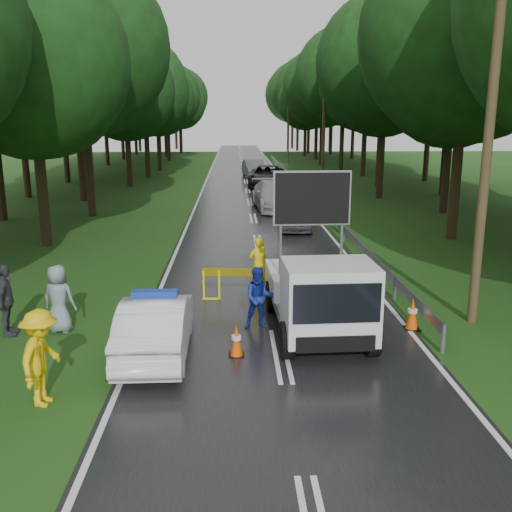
{
  "coord_description": "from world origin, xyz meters",
  "views": [
    {
      "loc": [
        -1.03,
        -11.95,
        5.22
      ],
      "look_at": [
        -0.4,
        4.19,
        1.3
      ],
      "focal_mm": 40.0,
      "sensor_mm": 36.0,
      "label": 1
    }
  ],
  "objects_px": {
    "civilian": "(259,298)",
    "queue_car_third": "(267,176)",
    "queue_car_first": "(295,215)",
    "queue_car_second": "(275,195)",
    "work_truck": "(319,294)",
    "queue_car_fourth": "(254,169)",
    "police_sedan": "(156,326)",
    "barrier": "(242,276)",
    "officer": "(258,264)"
  },
  "relations": [
    {
      "from": "barrier",
      "to": "queue_car_first",
      "type": "bearing_deg",
      "value": 81.15
    },
    {
      "from": "police_sedan",
      "to": "civilian",
      "type": "xyz_separation_m",
      "value": [
        2.39,
        1.54,
        0.12
      ]
    },
    {
      "from": "police_sedan",
      "to": "queue_car_fourth",
      "type": "xyz_separation_m",
      "value": [
        3.6,
        39.3,
        0.1
      ]
    },
    {
      "from": "work_truck",
      "to": "queue_car_fourth",
      "type": "distance_m",
      "value": 38.24
    },
    {
      "from": "queue_car_third",
      "to": "queue_car_fourth",
      "type": "relative_size",
      "value": 1.24
    },
    {
      "from": "work_truck",
      "to": "queue_car_first",
      "type": "distance_m",
      "value": 13.77
    },
    {
      "from": "officer",
      "to": "queue_car_fourth",
      "type": "distance_m",
      "value": 34.51
    },
    {
      "from": "queue_car_first",
      "to": "queue_car_fourth",
      "type": "xyz_separation_m",
      "value": [
        -1.09,
        24.5,
        0.12
      ]
    },
    {
      "from": "queue_car_first",
      "to": "police_sedan",
      "type": "bearing_deg",
      "value": -103.9
    },
    {
      "from": "civilian",
      "to": "queue_car_first",
      "type": "bearing_deg",
      "value": 76.6
    },
    {
      "from": "police_sedan",
      "to": "queue_car_first",
      "type": "relative_size",
      "value": 1.06
    },
    {
      "from": "police_sedan",
      "to": "barrier",
      "type": "height_order",
      "value": "police_sedan"
    },
    {
      "from": "civilian",
      "to": "queue_car_second",
      "type": "bearing_deg",
      "value": 81.22
    },
    {
      "from": "barrier",
      "to": "queue_car_fourth",
      "type": "distance_m",
      "value": 35.53
    },
    {
      "from": "civilian",
      "to": "queue_car_fourth",
      "type": "relative_size",
      "value": 0.34
    },
    {
      "from": "officer",
      "to": "queue_car_second",
      "type": "bearing_deg",
      "value": -119.32
    },
    {
      "from": "queue_car_second",
      "to": "officer",
      "type": "bearing_deg",
      "value": -101.18
    },
    {
      "from": "officer",
      "to": "queue_car_second",
      "type": "relative_size",
      "value": 0.3
    },
    {
      "from": "barrier",
      "to": "queue_car_first",
      "type": "relative_size",
      "value": 0.6
    },
    {
      "from": "civilian",
      "to": "officer",
      "type": "bearing_deg",
      "value": 84.4
    },
    {
      "from": "police_sedan",
      "to": "queue_car_third",
      "type": "relative_size",
      "value": 0.7
    },
    {
      "from": "officer",
      "to": "queue_car_first",
      "type": "distance_m",
      "value": 10.24
    },
    {
      "from": "queue_car_third",
      "to": "officer",
      "type": "bearing_deg",
      "value": -88.58
    },
    {
      "from": "police_sedan",
      "to": "work_truck",
      "type": "bearing_deg",
      "value": -165.39
    },
    {
      "from": "police_sedan",
      "to": "queue_car_first",
      "type": "height_order",
      "value": "police_sedan"
    },
    {
      "from": "officer",
      "to": "civilian",
      "type": "height_order",
      "value": "officer"
    },
    {
      "from": "queue_car_second",
      "to": "queue_car_first",
      "type": "bearing_deg",
      "value": -90.27
    },
    {
      "from": "barrier",
      "to": "queue_car_third",
      "type": "bearing_deg",
      "value": 90.1
    },
    {
      "from": "police_sedan",
      "to": "queue_car_first",
      "type": "bearing_deg",
      "value": -108.51
    },
    {
      "from": "civilian",
      "to": "queue_car_first",
      "type": "distance_m",
      "value": 13.46
    },
    {
      "from": "civilian",
      "to": "queue_car_third",
      "type": "distance_m",
      "value": 30.52
    },
    {
      "from": "queue_car_second",
      "to": "barrier",
      "type": "bearing_deg",
      "value": -102.53
    },
    {
      "from": "queue_car_third",
      "to": "police_sedan",
      "type": "bearing_deg",
      "value": -92.44
    },
    {
      "from": "queue_car_second",
      "to": "queue_car_third",
      "type": "bearing_deg",
      "value": 83.59
    },
    {
      "from": "barrier",
      "to": "work_truck",
      "type": "bearing_deg",
      "value": -51.39
    },
    {
      "from": "police_sedan",
      "to": "civilian",
      "type": "height_order",
      "value": "civilian"
    },
    {
      "from": "queue_car_first",
      "to": "barrier",
      "type": "bearing_deg",
      "value": -100.06
    },
    {
      "from": "barrier",
      "to": "civilian",
      "type": "distance_m",
      "value": 2.3
    },
    {
      "from": "police_sedan",
      "to": "barrier",
      "type": "bearing_deg",
      "value": -118.65
    },
    {
      "from": "civilian",
      "to": "queue_car_third",
      "type": "xyz_separation_m",
      "value": [
        1.98,
        30.45,
        0.02
      ]
    },
    {
      "from": "work_truck",
      "to": "queue_car_third",
      "type": "bearing_deg",
      "value": 86.76
    },
    {
      "from": "work_truck",
      "to": "civilian",
      "type": "bearing_deg",
      "value": 159.51
    },
    {
      "from": "officer",
      "to": "queue_car_first",
      "type": "bearing_deg",
      "value": -125.78
    },
    {
      "from": "officer",
      "to": "civilian",
      "type": "distance_m",
      "value": 3.27
    },
    {
      "from": "work_truck",
      "to": "officer",
      "type": "bearing_deg",
      "value": 107.19
    },
    {
      "from": "queue_car_first",
      "to": "queue_car_fourth",
      "type": "bearing_deg",
      "value": 96.26
    },
    {
      "from": "police_sedan",
      "to": "queue_car_first",
      "type": "distance_m",
      "value": 15.53
    },
    {
      "from": "queue_car_first",
      "to": "queue_car_third",
      "type": "relative_size",
      "value": 0.66
    },
    {
      "from": "queue_car_first",
      "to": "queue_car_second",
      "type": "distance_m",
      "value": 6.08
    },
    {
      "from": "queue_car_first",
      "to": "civilian",
      "type": "bearing_deg",
      "value": -96.15
    }
  ]
}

